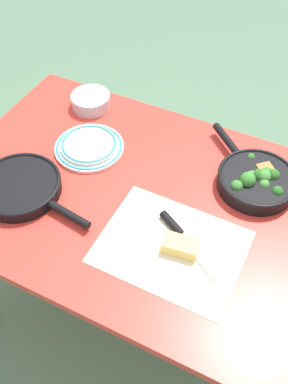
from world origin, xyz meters
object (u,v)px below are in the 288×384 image
object	(u,v)px
cheese_block	(181,246)
dinner_plate_stack	(89,146)
prep_bowl_steel	(91,101)
skillet_broccoli	(256,179)
skillet_eggs	(20,187)
grater_knife	(181,235)

from	to	relation	value
cheese_block	dinner_plate_stack	bearing A→B (deg)	151.51
prep_bowl_steel	dinner_plate_stack	bearing A→B (deg)	-60.80
skillet_broccoli	cheese_block	world-z (taller)	skillet_broccoli
skillet_broccoli	skillet_eggs	bearing A→B (deg)	70.43
skillet_eggs	grater_knife	size ratio (longest dim) A/B	1.72
cheese_block	dinner_plate_stack	size ratio (longest dim) A/B	0.45
cheese_block	prep_bowl_steel	distance (m)	0.69
grater_knife	prep_bowl_steel	world-z (taller)	prep_bowl_steel
grater_knife	dinner_plate_stack	xyz separation A→B (m)	(-0.41, 0.19, 0.00)
skillet_eggs	cheese_block	bearing A→B (deg)	9.93
skillet_eggs	prep_bowl_steel	world-z (taller)	prep_bowl_steel
skillet_eggs	skillet_broccoli	bearing A→B (deg)	35.84
grater_knife	skillet_broccoli	bearing A→B (deg)	94.34
grater_knife	skillet_eggs	bearing A→B (deg)	-143.26
skillet_broccoli	prep_bowl_steel	world-z (taller)	skillet_broccoli
skillet_broccoli	grater_knife	distance (m)	0.31
dinner_plate_stack	skillet_broccoli	bearing A→B (deg)	8.89
grater_knife	dinner_plate_stack	distance (m)	0.45
skillet_eggs	grater_knife	xyz separation A→B (m)	(0.50, 0.06, -0.01)
skillet_broccoli	grater_knife	bearing A→B (deg)	106.96
prep_bowl_steel	grater_knife	bearing A→B (deg)	-36.61
skillet_eggs	grater_knife	bearing A→B (deg)	14.76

